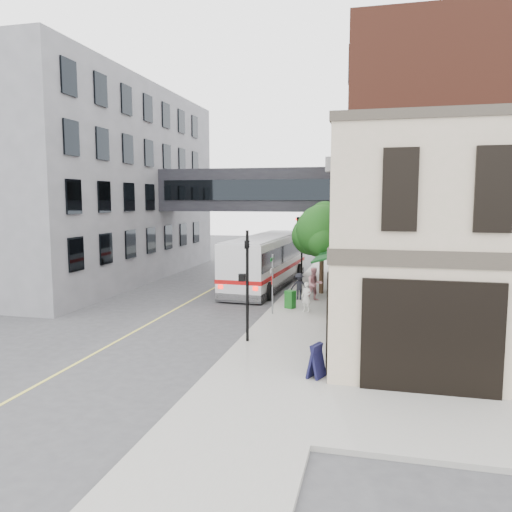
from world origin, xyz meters
The scene contains 17 objects.
ground centered at (0.00, 0.00, 0.00)m, with size 120.00×120.00×0.00m, color #38383A.
sidewalk_main centered at (2.00, 14.00, 0.07)m, with size 4.00×60.00×0.15m, color gray.
corner_building centered at (8.97, 2.00, 4.21)m, with size 10.19×8.12×8.45m.
brick_building centered at (9.98, 15.00, 6.99)m, with size 13.76×18.00×14.00m.
opposite_building centered at (-17.00, 16.00, 7.00)m, with size 14.00×24.00×14.00m, color #5F5E63.
skyway_bridge centered at (-3.00, 18.00, 6.50)m, with size 14.00×3.18×3.00m.
traffic_signal_near centered at (0.37, 2.00, 2.98)m, with size 0.44×0.22×4.60m.
traffic_signal_far centered at (0.26, 17.00, 3.34)m, with size 0.53×0.28×4.50m.
street_sign_pole centered at (0.39, 7.00, 1.93)m, with size 0.08×0.75×3.00m.
street_tree centered at (2.19, 13.22, 3.91)m, with size 3.80×3.20×5.60m.
lane_marking centered at (-5.00, 10.00, 0.01)m, with size 0.12×40.00×0.01m, color #D8CC4C.
bus centered at (-1.74, 15.50, 1.87)m, with size 3.50×12.56×3.35m.
pedestrian_a centered at (1.99, 7.82, 0.91)m, with size 0.56×0.36×1.52m, color silver.
pedestrian_b centered at (2.05, 10.73, 1.09)m, with size 0.92×0.71×1.89m, color #C47F84.
pedestrian_c centered at (1.17, 10.82, 0.92)m, with size 0.99×0.57×1.53m, color black.
newspaper_box centered at (1.06, 8.46, 0.62)m, with size 0.47×0.42×0.94m, color #155D19.
sandwich_board centered at (3.60, -1.50, 0.71)m, with size 0.40×0.62×1.11m, color black.
Camera 1 is at (5.36, -17.07, 5.89)m, focal length 35.00 mm.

